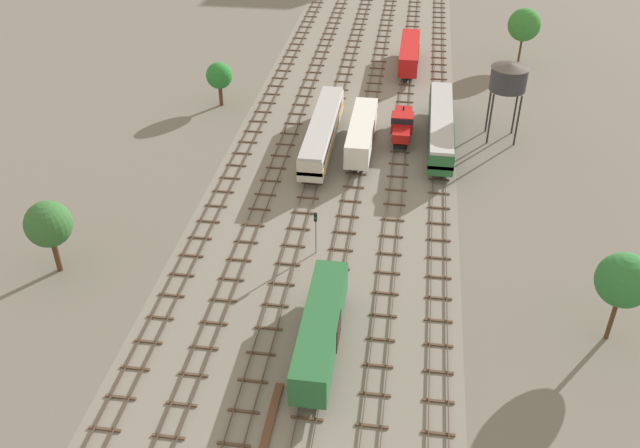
{
  "coord_description": "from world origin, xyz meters",
  "views": [
    {
      "loc": [
        8.07,
        -25.64,
        39.89
      ],
      "look_at": [
        0.0,
        30.55,
        1.5
      ],
      "focal_mm": 38.77,
      "sensor_mm": 36.0,
      "label": 1
    }
  ],
  "objects_px": {
    "diesel_railcar_centre_left_near": "(322,131)",
    "diesel_railcar_right_midfar": "(441,126)",
    "freight_boxcar_centre_right_farther": "(409,53)",
    "signal_post_nearest": "(316,227)",
    "freight_boxcar_centre_nearest": "(321,328)",
    "shunter_loco_centre_right_far": "(402,123)",
    "water_tower": "(509,77)",
    "freight_boxcar_centre_mid": "(362,132)"
  },
  "relations": [
    {
      "from": "diesel_railcar_centre_left_near",
      "to": "shunter_loco_centre_right_far",
      "type": "height_order",
      "value": "diesel_railcar_centre_left_near"
    },
    {
      "from": "diesel_railcar_centre_left_near",
      "to": "water_tower",
      "type": "distance_m",
      "value": 23.28
    },
    {
      "from": "freight_boxcar_centre_right_farther",
      "to": "signal_post_nearest",
      "type": "bearing_deg",
      "value": -98.11
    },
    {
      "from": "freight_boxcar_centre_mid",
      "to": "freight_boxcar_centre_right_farther",
      "type": "bearing_deg",
      "value": 80.42
    },
    {
      "from": "diesel_railcar_centre_left_near",
      "to": "signal_post_nearest",
      "type": "relative_size",
      "value": 4.31
    },
    {
      "from": "freight_boxcar_centre_nearest",
      "to": "shunter_loco_centre_right_far",
      "type": "bearing_deg",
      "value": 83.09
    },
    {
      "from": "freight_boxcar_centre_nearest",
      "to": "freight_boxcar_centre_right_farther",
      "type": "xyz_separation_m",
      "value": [
        4.73,
        62.89,
        0.0
      ]
    },
    {
      "from": "freight_boxcar_centre_mid",
      "to": "diesel_railcar_right_midfar",
      "type": "xyz_separation_m",
      "value": [
        9.44,
        2.89,
        0.15
      ]
    },
    {
      "from": "freight_boxcar_centre_right_farther",
      "to": "shunter_loco_centre_right_far",
      "type": "bearing_deg",
      "value": -90.02
    },
    {
      "from": "shunter_loco_centre_right_far",
      "to": "signal_post_nearest",
      "type": "height_order",
      "value": "signal_post_nearest"
    },
    {
      "from": "diesel_railcar_centre_left_near",
      "to": "signal_post_nearest",
      "type": "distance_m",
      "value": 21.38
    },
    {
      "from": "diesel_railcar_right_midfar",
      "to": "shunter_loco_centre_right_far",
      "type": "distance_m",
      "value": 4.9
    },
    {
      "from": "freight_boxcar_centre_nearest",
      "to": "diesel_railcar_centre_left_near",
      "type": "height_order",
      "value": "diesel_railcar_centre_left_near"
    },
    {
      "from": "freight_boxcar_centre_nearest",
      "to": "water_tower",
      "type": "bearing_deg",
      "value": 67.3
    },
    {
      "from": "freight_boxcar_centre_nearest",
      "to": "shunter_loco_centre_right_far",
      "type": "height_order",
      "value": "freight_boxcar_centre_nearest"
    },
    {
      "from": "shunter_loco_centre_right_far",
      "to": "signal_post_nearest",
      "type": "relative_size",
      "value": 1.78
    },
    {
      "from": "freight_boxcar_centre_nearest",
      "to": "water_tower",
      "type": "xyz_separation_m",
      "value": [
        17.0,
        40.65,
        5.64
      ]
    },
    {
      "from": "freight_boxcar_centre_nearest",
      "to": "diesel_railcar_right_midfar",
      "type": "bearing_deg",
      "value": 75.96
    },
    {
      "from": "diesel_railcar_right_midfar",
      "to": "freight_boxcar_centre_right_farther",
      "type": "relative_size",
      "value": 1.46
    },
    {
      "from": "diesel_railcar_centre_left_near",
      "to": "freight_boxcar_centre_right_farther",
      "type": "xyz_separation_m",
      "value": [
        9.46,
        28.53,
        -0.15
      ]
    },
    {
      "from": "freight_boxcar_centre_mid",
      "to": "freight_boxcar_centre_right_farther",
      "type": "height_order",
      "value": "same"
    },
    {
      "from": "diesel_railcar_right_midfar",
      "to": "shunter_loco_centre_right_far",
      "type": "height_order",
      "value": "diesel_railcar_right_midfar"
    },
    {
      "from": "water_tower",
      "to": "signal_post_nearest",
      "type": "xyz_separation_m",
      "value": [
        -19.37,
        -27.53,
        -5.04
      ]
    },
    {
      "from": "diesel_railcar_centre_left_near",
      "to": "signal_post_nearest",
      "type": "height_order",
      "value": "signal_post_nearest"
    },
    {
      "from": "freight_boxcar_centre_nearest",
      "to": "water_tower",
      "type": "relative_size",
      "value": 1.42
    },
    {
      "from": "freight_boxcar_centre_right_farther",
      "to": "signal_post_nearest",
      "type": "relative_size",
      "value": 2.95
    },
    {
      "from": "diesel_railcar_right_midfar",
      "to": "water_tower",
      "type": "bearing_deg",
      "value": 20.8
    },
    {
      "from": "freight_boxcar_centre_nearest",
      "to": "diesel_railcar_centre_left_near",
      "type": "distance_m",
      "value": 34.69
    },
    {
      "from": "water_tower",
      "to": "signal_post_nearest",
      "type": "distance_m",
      "value": 34.04
    },
    {
      "from": "freight_boxcar_centre_nearest",
      "to": "signal_post_nearest",
      "type": "distance_m",
      "value": 13.34
    },
    {
      "from": "diesel_railcar_centre_left_near",
      "to": "diesel_railcar_right_midfar",
      "type": "relative_size",
      "value": 1.0
    },
    {
      "from": "freight_boxcar_centre_right_farther",
      "to": "diesel_railcar_centre_left_near",
      "type": "bearing_deg",
      "value": -108.34
    },
    {
      "from": "freight_boxcar_centre_right_farther",
      "to": "freight_boxcar_centre_mid",
      "type": "bearing_deg",
      "value": -99.58
    },
    {
      "from": "freight_boxcar_centre_nearest",
      "to": "water_tower",
      "type": "height_order",
      "value": "water_tower"
    },
    {
      "from": "diesel_railcar_right_midfar",
      "to": "water_tower",
      "type": "xyz_separation_m",
      "value": [
        7.56,
        2.87,
        5.5
      ]
    },
    {
      "from": "signal_post_nearest",
      "to": "freight_boxcar_centre_nearest",
      "type": "bearing_deg",
      "value": -79.76
    },
    {
      "from": "water_tower",
      "to": "diesel_railcar_right_midfar",
      "type": "bearing_deg",
      "value": -159.2
    },
    {
      "from": "freight_boxcar_centre_right_farther",
      "to": "signal_post_nearest",
      "type": "height_order",
      "value": "signal_post_nearest"
    },
    {
      "from": "freight_boxcar_centre_nearest",
      "to": "freight_boxcar_centre_right_farther",
      "type": "height_order",
      "value": "same"
    },
    {
      "from": "water_tower",
      "to": "signal_post_nearest",
      "type": "relative_size",
      "value": 2.07
    },
    {
      "from": "freight_boxcar_centre_nearest",
      "to": "signal_post_nearest",
      "type": "relative_size",
      "value": 2.95
    },
    {
      "from": "water_tower",
      "to": "freight_boxcar_centre_right_farther",
      "type": "bearing_deg",
      "value": 118.89
    }
  ]
}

